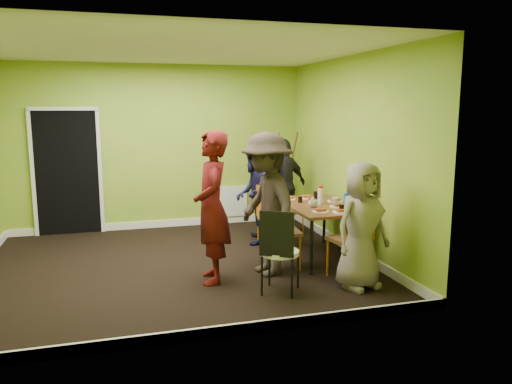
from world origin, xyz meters
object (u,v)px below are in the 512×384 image
Objects in this scene: chair_left_near at (277,225)px; thermos at (320,196)px; chair_left_far at (266,213)px; person_left_far at (254,195)px; person_left_near at (266,204)px; chair_back_end at (284,196)px; chair_bentwood at (279,248)px; chair_front_end at (355,233)px; dining_table at (319,208)px; person_front_end at (361,226)px; blue_bottle at (347,201)px; person_back_end at (284,186)px; person_standing at (212,207)px; orange_bottle at (309,199)px; easel at (278,178)px.

chair_left_near is 0.87m from thermos.
chair_left_far is 4.12× the size of thermos.
person_left_near reaches higher than person_left_far.
chair_back_end is 0.91× the size of chair_bentwood.
person_left_far reaches higher than chair_front_end.
dining_table is 1.56m from chair_bentwood.
chair_bentwood is (-0.44, -1.91, 0.02)m from chair_left_far.
person_front_end is (0.65, -2.23, -0.01)m from person_left_far.
person_left_far is at bearing 162.00° from person_left_near.
chair_back_end is 4.11× the size of blue_bottle.
person_back_end is (1.00, 2.71, 0.25)m from chair_bentwood.
blue_bottle is at bearing 58.33° from person_front_end.
chair_left_near is 1.00m from person_standing.
chair_left_near reaches higher than chair_back_end.
orange_bottle is at bearing 46.72° from chair_left_far.
person_left_near is at bearing -141.43° from orange_bottle.
person_standing is at bearing -11.90° from person_left_far.
chair_left_near is 0.56× the size of person_standing.
easel is 2.78m from person_left_near.
person_back_end reaches higher than blue_bottle.
chair_back_end is at bearing 145.90° from chair_left_far.
blue_bottle reaches higher than chair_left_far.
person_left_near reaches higher than chair_left_near.
person_standing reaches higher than person_back_end.
chair_left_near is 1.82m from chair_back_end.
person_back_end reaches higher than thermos.
orange_bottle is 0.06× the size of person_left_far.
chair_back_end reaches higher than dining_table.
person_left_near is (0.07, 0.72, 0.35)m from chair_bentwood.
chair_bentwood reaches higher than blue_bottle.
person_front_end is (-0.06, -0.26, 0.15)m from chair_front_end.
person_standing is (-0.63, 0.63, 0.37)m from chair_bentwood.
chair_left_near is 0.85m from orange_bottle.
easel is (1.10, 3.30, 0.28)m from chair_bentwood.
easel is 0.93× the size of person_left_near.
chair_back_end is at bearing 74.35° from person_front_end.
thermos is 0.20m from orange_bottle.
chair_front_end is at bearing 66.29° from person_back_end.
orange_bottle is 1.32m from person_back_end.
chair_front_end is at bearing -107.23° from blue_bottle.
person_back_end is at bearing 96.61° from blue_bottle.
thermos is 1.30m from person_front_end.
person_left_near is (-0.37, -1.19, 0.37)m from chair_left_far.
chair_bentwood is (-0.96, -2.58, -0.09)m from chair_back_end.
chair_left_near is at bearing 123.95° from person_left_near.
blue_bottle is at bearing 89.81° from chair_left_near.
blue_bottle is (1.22, 0.82, 0.32)m from chair_bentwood.
person_front_end is at bearing 66.02° from chair_back_end.
chair_bentwood reaches higher than orange_bottle.
chair_bentwood is at bearing 51.01° from person_standing.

